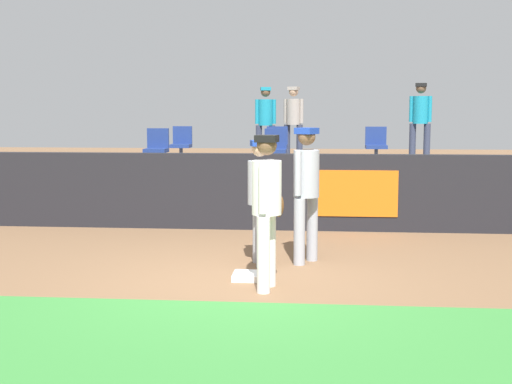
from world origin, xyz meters
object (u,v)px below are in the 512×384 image
(seat_front_center, at_px, (275,147))
(seat_back_left, at_px, (182,143))
(first_base, at_px, (249,276))
(player_fielder_home, at_px, (267,201))
(seat_back_center, at_px, (277,143))
(seat_front_left, at_px, (157,147))
(player_coach_visitor, at_px, (306,185))
(spectator_casual, at_px, (266,119))
(spectator_capped, at_px, (293,118))
(player_runner_visitor, at_px, (260,193))
(seat_back_right, at_px, (376,143))
(spectator_hooded, at_px, (420,117))

(seat_front_center, bearing_deg, seat_back_left, 141.37)
(first_base, height_order, player_fielder_home, player_fielder_home)
(seat_back_center, bearing_deg, seat_front_left, -142.18)
(seat_back_center, relative_size, seat_back_left, 1.00)
(player_coach_visitor, bearing_deg, seat_back_left, -122.75)
(seat_back_center, relative_size, seat_front_left, 1.00)
(seat_front_left, bearing_deg, player_fielder_home, -64.70)
(seat_front_left, relative_size, spectator_casual, 0.49)
(seat_front_center, xyz_separation_m, seat_front_left, (-2.40, 0.00, 0.00))
(spectator_capped, bearing_deg, spectator_casual, 50.22)
(player_runner_visitor, distance_m, spectator_capped, 7.14)
(first_base, height_order, seat_back_right, seat_back_right)
(player_runner_visitor, bearing_deg, spectator_capped, 163.95)
(player_runner_visitor, relative_size, seat_back_left, 2.06)
(seat_back_center, height_order, spectator_capped, spectator_capped)
(first_base, height_order, seat_back_center, seat_back_center)
(first_base, distance_m, spectator_casual, 7.75)
(spectator_capped, height_order, spectator_casual, spectator_capped)
(player_fielder_home, relative_size, seat_front_left, 2.20)
(seat_back_center, xyz_separation_m, seat_front_left, (-2.32, -1.80, -0.00))
(player_coach_visitor, height_order, seat_front_left, player_coach_visitor)
(seat_front_center, xyz_separation_m, spectator_casual, (-0.38, 2.33, 0.53))
(first_base, distance_m, seat_back_center, 7.10)
(seat_front_center, bearing_deg, first_base, -90.02)
(seat_back_left, distance_m, spectator_hooded, 5.52)
(spectator_casual, bearing_deg, seat_back_center, 109.81)
(seat_front_center, height_order, seat_back_center, same)
(seat_front_left, bearing_deg, seat_back_right, 21.69)
(seat_front_center, bearing_deg, seat_back_center, 92.51)
(first_base, relative_size, seat_front_left, 0.48)
(first_base, xyz_separation_m, seat_front_center, (0.00, 5.17, 1.36))
(first_base, relative_size, spectator_casual, 0.23)
(seat_front_center, distance_m, seat_back_left, 2.88)
(seat_back_left, bearing_deg, player_fielder_home, -71.29)
(seat_back_left, distance_m, spectator_casual, 2.02)
(spectator_capped, bearing_deg, player_coach_visitor, 111.09)
(first_base, bearing_deg, seat_front_left, 114.88)
(player_runner_visitor, height_order, seat_front_left, seat_front_left)
(seat_front_left, bearing_deg, player_coach_visitor, -53.15)
(seat_back_center, distance_m, spectator_capped, 1.14)
(spectator_hooded, height_order, spectator_capped, spectator_hooded)
(player_fielder_home, distance_m, seat_front_center, 5.65)
(seat_front_left, relative_size, spectator_capped, 0.48)
(seat_front_center, relative_size, seat_back_left, 1.00)
(seat_front_center, bearing_deg, seat_front_left, 180.00)
(player_runner_visitor, distance_m, seat_back_left, 6.57)
(player_runner_visitor, bearing_deg, player_coach_visitor, 93.27)
(seat_back_right, height_order, spectator_hooded, spectator_hooded)
(first_base, bearing_deg, player_runner_visitor, 85.50)
(player_runner_visitor, distance_m, player_coach_visitor, 0.67)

